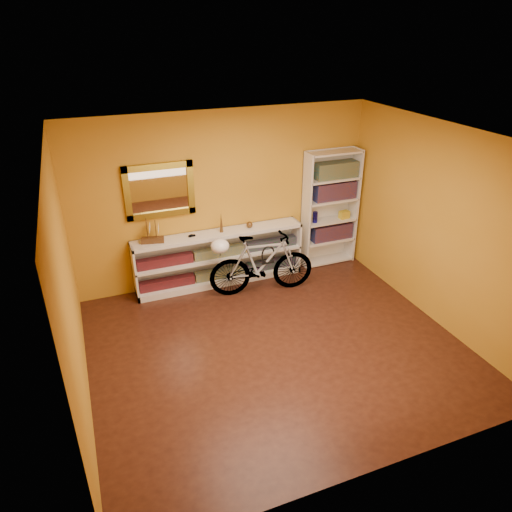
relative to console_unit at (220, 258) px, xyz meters
name	(u,v)px	position (x,y,z in m)	size (l,w,h in m)	color
floor	(276,347)	(0.16, -1.81, -0.43)	(4.50, 4.00, 0.01)	black
ceiling	(281,139)	(0.16, -1.81, 2.18)	(4.50, 4.00, 0.01)	silver
back_wall	(224,198)	(0.16, 0.19, 0.88)	(4.50, 0.01, 2.60)	#BD801C
left_wall	(68,292)	(-2.10, -1.81, 0.88)	(0.01, 4.00, 2.60)	#BD801C
right_wall	(438,226)	(2.41, -1.81, 0.88)	(0.01, 4.00, 2.60)	#BD801C
gilt_mirror	(160,191)	(-0.79, 0.15, 1.12)	(0.98, 0.06, 0.78)	olive
wall_socket	(278,252)	(1.06, 0.17, -0.17)	(0.09, 0.01, 0.09)	silver
console_unit	(220,258)	(0.00, 0.00, 0.00)	(2.60, 0.35, 0.85)	silver
cd_row_lower	(221,273)	(0.00, -0.02, -0.26)	(2.50, 0.13, 0.14)	black
cd_row_upper	(220,252)	(0.00, -0.02, 0.11)	(2.50, 0.13, 0.14)	navy
model_ship	(151,230)	(-0.98, 0.00, 0.61)	(0.32, 0.12, 0.38)	#3F2511
toy_car	(192,236)	(-0.41, 0.00, 0.43)	(0.00, 0.00, 0.00)	black
bronze_ornament	(221,222)	(0.04, 0.00, 0.58)	(0.05, 0.05, 0.31)	brown
decorative_orb	(249,225)	(0.49, 0.00, 0.47)	(0.10, 0.10, 0.10)	brown
bookcase	(330,209)	(1.89, 0.03, 0.52)	(0.90, 0.30, 1.90)	silver
book_row_a	(331,231)	(1.94, 0.03, 0.12)	(0.70, 0.22, 0.26)	maroon
book_row_b	(334,190)	(1.94, 0.03, 0.83)	(0.70, 0.22, 0.28)	maroon
book_row_c	(336,170)	(1.94, 0.03, 1.16)	(0.70, 0.22, 0.25)	#1B5561
travel_mug	(315,217)	(1.61, 0.01, 0.43)	(0.08, 0.08, 0.18)	navy
red_tin	(321,173)	(1.69, 0.06, 1.13)	(0.14, 0.14, 0.18)	maroon
yellow_bag	(344,215)	(2.14, -0.01, 0.40)	(0.16, 0.11, 0.12)	gold
bicycle	(262,264)	(0.49, -0.50, 0.05)	(1.60, 0.41, 0.94)	silver
helmet	(220,246)	(-0.11, -0.41, 0.40)	(0.27, 0.25, 0.20)	white
u_lock	(268,255)	(0.58, -0.51, 0.19)	(0.21, 0.21, 0.02)	black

